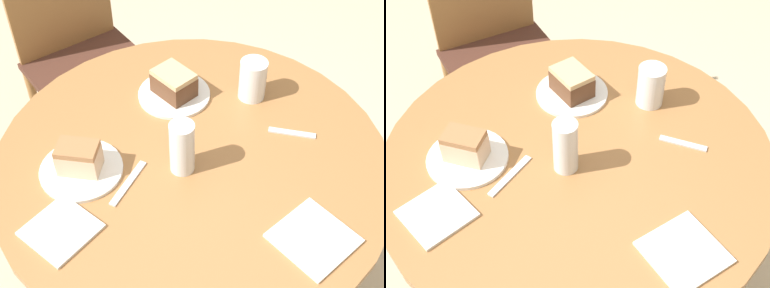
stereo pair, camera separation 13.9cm
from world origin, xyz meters
TOP-DOWN VIEW (x-y plane):
  - table at (0.00, 0.00)m, footprint 1.06×1.06m
  - chair at (0.16, 0.87)m, footprint 0.47×0.44m
  - plate_near at (-0.25, 0.14)m, footprint 0.22×0.22m
  - plate_far at (0.11, 0.22)m, footprint 0.21×0.21m
  - cake_slice_near at (-0.25, 0.14)m, footprint 0.12×0.13m
  - cake_slice_far at (0.11, 0.22)m, footprint 0.09×0.12m
  - glass_lemonade at (-0.05, -0.02)m, footprint 0.06×0.06m
  - glass_water at (0.29, 0.07)m, footprint 0.08×0.08m
  - napkin_stack at (0.04, -0.39)m, footprint 0.17×0.17m
  - fork at (-0.19, 0.03)m, footprint 0.15×0.08m
  - spoon at (0.26, -0.12)m, footprint 0.09×0.11m
  - napkin_side at (-0.39, 0.01)m, footprint 0.17×0.17m

SIDE VIEW (x-z plane):
  - chair at x=0.16m, z-range 0.02..1.02m
  - table at x=0.00m, z-range 0.20..0.93m
  - spoon at x=0.26m, z-range 0.73..0.74m
  - fork at x=-0.19m, z-range 0.73..0.74m
  - napkin_stack at x=0.04m, z-range 0.73..0.74m
  - napkin_side at x=-0.39m, z-range 0.73..0.74m
  - plate_near at x=-0.25m, z-range 0.73..0.74m
  - plate_far at x=0.11m, z-range 0.73..0.74m
  - cake_slice_far at x=0.11m, z-range 0.74..0.82m
  - cake_slice_near at x=-0.25m, z-range 0.74..0.82m
  - glass_water at x=0.29m, z-range 0.72..0.85m
  - glass_lemonade at x=-0.05m, z-range 0.72..0.88m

